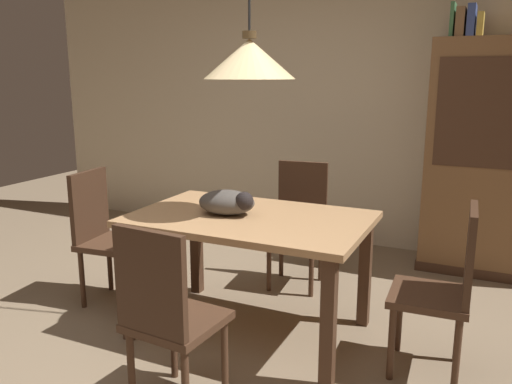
{
  "coord_description": "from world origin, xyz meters",
  "views": [
    {
      "loc": [
        1.38,
        -2.12,
        1.58
      ],
      "look_at": [
        0.03,
        0.79,
        0.85
      ],
      "focal_mm": 36.55,
      "sensor_mm": 36.0,
      "label": 1
    }
  ],
  "objects_px": {
    "pendant_lamp": "(249,58)",
    "book_yellow_short": "(480,25)",
    "dining_table": "(250,232)",
    "cat_sleeping": "(228,202)",
    "chair_right_side": "(446,284)",
    "book_brown_thick": "(461,23)",
    "hutch_bookcase": "(500,164)",
    "chair_left_side": "(103,231)",
    "chair_far_back": "(299,218)",
    "book_green_slim": "(453,21)",
    "chair_near_front": "(166,312)",
    "book_blue_wide": "(472,21)"
  },
  "relations": [
    {
      "from": "pendant_lamp",
      "to": "book_yellow_short",
      "type": "height_order",
      "value": "pendant_lamp"
    },
    {
      "from": "dining_table",
      "to": "cat_sleeping",
      "type": "height_order",
      "value": "cat_sleeping"
    },
    {
      "from": "chair_right_side",
      "to": "book_brown_thick",
      "type": "bearing_deg",
      "value": 95.33
    },
    {
      "from": "hutch_bookcase",
      "to": "book_yellow_short",
      "type": "xyz_separation_m",
      "value": [
        -0.23,
        0.0,
        1.05
      ]
    },
    {
      "from": "cat_sleeping",
      "to": "chair_left_side",
      "type": "bearing_deg",
      "value": 178.71
    },
    {
      "from": "chair_far_back",
      "to": "cat_sleeping",
      "type": "height_order",
      "value": "chair_far_back"
    },
    {
      "from": "chair_far_back",
      "to": "cat_sleeping",
      "type": "xyz_separation_m",
      "value": [
        -0.12,
        -0.91,
        0.32
      ]
    },
    {
      "from": "hutch_bookcase",
      "to": "book_green_slim",
      "type": "height_order",
      "value": "book_green_slim"
    },
    {
      "from": "chair_far_back",
      "to": "book_yellow_short",
      "type": "distance_m",
      "value": 2.0
    },
    {
      "from": "pendant_lamp",
      "to": "chair_near_front",
      "type": "bearing_deg",
      "value": -90.41
    },
    {
      "from": "dining_table",
      "to": "book_yellow_short",
      "type": "distance_m",
      "value": 2.43
    },
    {
      "from": "chair_near_front",
      "to": "pendant_lamp",
      "type": "bearing_deg",
      "value": 89.59
    },
    {
      "from": "dining_table",
      "to": "book_green_slim",
      "type": "xyz_separation_m",
      "value": [
        0.91,
        1.73,
        1.33
      ]
    },
    {
      "from": "chair_right_side",
      "to": "book_yellow_short",
      "type": "bearing_deg",
      "value": 90.71
    },
    {
      "from": "chair_far_back",
      "to": "book_yellow_short",
      "type": "relative_size",
      "value": 4.65
    },
    {
      "from": "chair_near_front",
      "to": "book_brown_thick",
      "type": "xyz_separation_m",
      "value": [
        0.97,
        2.61,
        1.45
      ]
    },
    {
      "from": "chair_near_front",
      "to": "book_yellow_short",
      "type": "distance_m",
      "value": 3.18
    },
    {
      "from": "chair_far_back",
      "to": "pendant_lamp",
      "type": "relative_size",
      "value": 0.72
    },
    {
      "from": "cat_sleeping",
      "to": "book_blue_wide",
      "type": "height_order",
      "value": "book_blue_wide"
    },
    {
      "from": "chair_near_front",
      "to": "book_brown_thick",
      "type": "bearing_deg",
      "value": 69.55
    },
    {
      "from": "book_brown_thick",
      "to": "book_blue_wide",
      "type": "xyz_separation_m",
      "value": [
        0.07,
        0.0,
        0.01
      ]
    },
    {
      "from": "chair_left_side",
      "to": "hutch_bookcase",
      "type": "height_order",
      "value": "hutch_bookcase"
    },
    {
      "from": "dining_table",
      "to": "cat_sleeping",
      "type": "distance_m",
      "value": 0.22
    },
    {
      "from": "cat_sleeping",
      "to": "hutch_bookcase",
      "type": "distance_m",
      "value": 2.29
    },
    {
      "from": "book_brown_thick",
      "to": "book_yellow_short",
      "type": "relative_size",
      "value": 1.2
    },
    {
      "from": "pendant_lamp",
      "to": "book_green_slim",
      "type": "relative_size",
      "value": 5.0
    },
    {
      "from": "dining_table",
      "to": "cat_sleeping",
      "type": "xyz_separation_m",
      "value": [
        -0.13,
        -0.03,
        0.18
      ]
    },
    {
      "from": "chair_near_front",
      "to": "hutch_bookcase",
      "type": "distance_m",
      "value": 2.96
    },
    {
      "from": "cat_sleeping",
      "to": "book_yellow_short",
      "type": "height_order",
      "value": "book_yellow_short"
    },
    {
      "from": "chair_left_side",
      "to": "chair_far_back",
      "type": "relative_size",
      "value": 1.0
    },
    {
      "from": "book_brown_thick",
      "to": "book_blue_wide",
      "type": "relative_size",
      "value": 1.0
    },
    {
      "from": "book_brown_thick",
      "to": "book_blue_wide",
      "type": "bearing_deg",
      "value": 0.0
    },
    {
      "from": "chair_left_side",
      "to": "book_brown_thick",
      "type": "height_order",
      "value": "book_brown_thick"
    },
    {
      "from": "pendant_lamp",
      "to": "book_green_slim",
      "type": "xyz_separation_m",
      "value": [
        0.91,
        1.73,
        0.32
      ]
    },
    {
      "from": "book_green_slim",
      "to": "dining_table",
      "type": "bearing_deg",
      "value": -117.62
    },
    {
      "from": "cat_sleeping",
      "to": "book_green_slim",
      "type": "distance_m",
      "value": 2.35
    },
    {
      "from": "book_green_slim",
      "to": "book_blue_wide",
      "type": "distance_m",
      "value": 0.14
    },
    {
      "from": "chair_left_side",
      "to": "book_brown_thick",
      "type": "relative_size",
      "value": 3.88
    },
    {
      "from": "book_green_slim",
      "to": "chair_left_side",
      "type": "bearing_deg",
      "value": -139.47
    },
    {
      "from": "hutch_bookcase",
      "to": "book_blue_wide",
      "type": "distance_m",
      "value": 1.12
    },
    {
      "from": "chair_near_front",
      "to": "chair_far_back",
      "type": "relative_size",
      "value": 1.0
    },
    {
      "from": "book_green_slim",
      "to": "cat_sleeping",
      "type": "bearing_deg",
      "value": -120.44
    },
    {
      "from": "dining_table",
      "to": "book_blue_wide",
      "type": "height_order",
      "value": "book_blue_wide"
    },
    {
      "from": "chair_left_side",
      "to": "pendant_lamp",
      "type": "relative_size",
      "value": 0.72
    },
    {
      "from": "chair_right_side",
      "to": "chair_far_back",
      "type": "height_order",
      "value": "same"
    },
    {
      "from": "dining_table",
      "to": "chair_near_front",
      "type": "distance_m",
      "value": 0.89
    },
    {
      "from": "chair_far_back",
      "to": "cat_sleeping",
      "type": "relative_size",
      "value": 2.32
    },
    {
      "from": "chair_left_side",
      "to": "hutch_bookcase",
      "type": "relative_size",
      "value": 0.5
    },
    {
      "from": "pendant_lamp",
      "to": "hutch_bookcase",
      "type": "distance_m",
      "value": 2.32
    },
    {
      "from": "chair_far_back",
      "to": "chair_right_side",
      "type": "bearing_deg",
      "value": -37.58
    }
  ]
}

